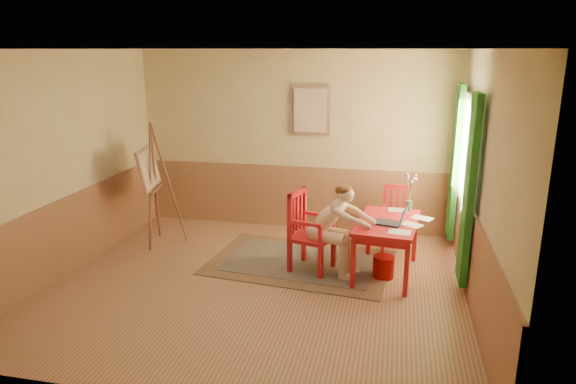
% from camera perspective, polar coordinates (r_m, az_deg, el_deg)
% --- Properties ---
extents(room, '(5.04, 4.54, 2.84)m').
position_cam_1_polar(room, '(5.96, -3.45, 1.99)').
color(room, tan).
rests_on(room, ground).
extents(wainscot, '(5.00, 4.50, 1.00)m').
position_cam_1_polar(wainscot, '(6.96, -1.60, -3.72)').
color(wainscot, '#9D6D4C').
rests_on(wainscot, room).
extents(window, '(0.12, 2.01, 2.20)m').
position_cam_1_polar(window, '(6.89, 18.94, 2.56)').
color(window, white).
rests_on(window, room).
extents(wall_portrait, '(0.60, 0.05, 0.76)m').
position_cam_1_polar(wall_portrait, '(7.95, 2.51, 9.06)').
color(wall_portrait, '#8E694E').
rests_on(wall_portrait, room).
extents(rug, '(2.55, 1.84, 0.02)m').
position_cam_1_polar(rug, '(7.03, 1.35, -7.80)').
color(rug, '#8C7251').
rests_on(rug, room).
extents(table, '(0.85, 1.27, 0.72)m').
position_cam_1_polar(table, '(6.59, 10.98, -3.93)').
color(table, red).
rests_on(table, room).
extents(chair_left, '(0.60, 0.58, 1.06)m').
position_cam_1_polar(chair_left, '(6.64, 2.28, -4.41)').
color(chair_left, red).
rests_on(chair_left, room).
extents(chair_back, '(0.42, 0.44, 0.92)m').
position_cam_1_polar(chair_back, '(7.53, 11.99, -2.85)').
color(chair_back, red).
rests_on(chair_back, room).
extents(figure, '(0.94, 0.53, 1.21)m').
position_cam_1_polar(figure, '(6.48, 5.06, -3.68)').
color(figure, beige).
rests_on(figure, room).
extents(laptop, '(0.44, 0.33, 0.24)m').
position_cam_1_polar(laptop, '(6.44, 11.56, -3.12)').
color(laptop, '#1E2338').
rests_on(laptop, table).
extents(papers, '(0.59, 1.09, 0.00)m').
position_cam_1_polar(papers, '(6.61, 13.19, -3.14)').
color(papers, white).
rests_on(papers, table).
extents(vase, '(0.17, 0.25, 0.51)m').
position_cam_1_polar(vase, '(6.99, 13.39, -0.17)').
color(vase, '#3F724C').
rests_on(vase, table).
extents(wastebasket, '(0.32, 0.32, 0.29)m').
position_cam_1_polar(wastebasket, '(6.66, 10.56, -8.18)').
color(wastebasket, red).
rests_on(wastebasket, room).
extents(easel, '(0.67, 0.81, 1.82)m').
position_cam_1_polar(easel, '(7.67, -14.99, 2.05)').
color(easel, '#8F5C41').
rests_on(easel, room).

